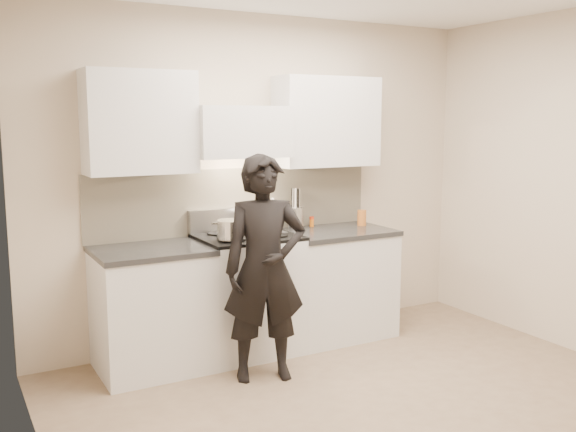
% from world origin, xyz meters
% --- Properties ---
extents(ground_plane, '(4.00, 4.00, 0.00)m').
position_xyz_m(ground_plane, '(0.00, 0.00, 0.00)').
color(ground_plane, '#88745A').
extents(room_shell, '(4.04, 3.54, 2.70)m').
position_xyz_m(room_shell, '(-0.06, 0.37, 1.60)').
color(room_shell, '#C4B49E').
rests_on(room_shell, ground).
extents(stove, '(0.76, 0.65, 0.96)m').
position_xyz_m(stove, '(-0.30, 1.42, 0.47)').
color(stove, silver).
rests_on(stove, ground).
extents(counter_right, '(0.92, 0.67, 0.92)m').
position_xyz_m(counter_right, '(0.53, 1.43, 0.46)').
color(counter_right, silver).
rests_on(counter_right, ground).
extents(counter_left, '(0.82, 0.67, 0.92)m').
position_xyz_m(counter_left, '(-1.08, 1.43, 0.46)').
color(counter_left, silver).
rests_on(counter_left, ground).
extents(wok, '(0.36, 0.44, 0.29)m').
position_xyz_m(wok, '(-0.14, 1.52, 1.06)').
color(wok, silver).
rests_on(wok, stove).
extents(stock_pot, '(0.30, 0.23, 0.14)m').
position_xyz_m(stock_pot, '(-0.50, 1.28, 1.03)').
color(stock_pot, silver).
rests_on(stock_pot, stove).
extents(utensil_crock, '(0.13, 0.13, 0.35)m').
position_xyz_m(utensil_crock, '(0.26, 1.63, 1.03)').
color(utensil_crock, '#BCBCBC').
rests_on(utensil_crock, counter_right).
extents(spice_jar, '(0.04, 0.04, 0.09)m').
position_xyz_m(spice_jar, '(0.43, 1.66, 0.96)').
color(spice_jar, orange).
rests_on(spice_jar, counter_right).
extents(oil_glass, '(0.08, 0.08, 0.14)m').
position_xyz_m(oil_glass, '(0.85, 1.50, 0.99)').
color(oil_glass, '#BA6525').
rests_on(oil_glass, counter_right).
extents(person, '(0.67, 0.54, 1.61)m').
position_xyz_m(person, '(-0.42, 0.88, 0.81)').
color(person, black).
rests_on(person, ground).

